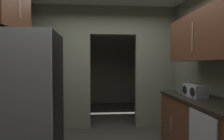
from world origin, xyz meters
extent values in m
cube|color=gray|center=(-0.96, 1.67, 1.35)|extent=(1.21, 0.12, 2.70)
cube|color=gray|center=(1.11, 1.67, 1.35)|extent=(0.91, 0.12, 2.70)
cube|color=gray|center=(0.15, 1.67, 2.39)|extent=(1.02, 0.12, 0.62)
cube|color=gray|center=(0.00, 4.42, 1.35)|extent=(3.13, 0.10, 2.70)
cube|color=gray|center=(-1.52, 3.05, 1.35)|extent=(0.10, 2.74, 2.70)
cube|color=gray|center=(1.52, 3.05, 1.35)|extent=(0.10, 2.74, 2.70)
cube|color=black|center=(-1.14, -0.13, 0.91)|extent=(0.86, 0.72, 1.81)
cube|color=#B7BABC|center=(-1.14, -0.51, 0.91)|extent=(0.86, 0.03, 1.81)
cube|color=brown|center=(1.25, -0.10, 0.45)|extent=(0.59, 1.77, 0.90)
cube|color=black|center=(1.25, -0.10, 0.92)|extent=(0.63, 1.77, 0.04)
cylinder|color=#B7BABC|center=(0.94, 0.29, 0.49)|extent=(0.01, 0.01, 0.22)
cube|color=brown|center=(1.25, -0.10, 1.80)|extent=(0.34, 1.59, 0.66)
cylinder|color=#B7BABC|center=(1.07, -0.10, 1.80)|extent=(0.01, 0.01, 0.40)
cube|color=#B2B2B7|center=(1.22, 0.10, 1.03)|extent=(0.20, 0.40, 0.18)
cylinder|color=#262626|center=(1.22, 0.10, 1.14)|extent=(0.02, 0.28, 0.02)
cylinder|color=black|center=(1.11, -0.02, 1.03)|extent=(0.01, 0.13, 0.13)
cylinder|color=black|center=(1.11, 0.22, 1.03)|extent=(0.01, 0.13, 0.13)
cube|color=gold|center=(1.20, 0.48, 0.95)|extent=(0.12, 0.17, 0.01)
cube|color=beige|center=(1.22, 0.48, 0.97)|extent=(0.13, 0.17, 0.03)
cube|color=#2D609E|center=(1.20, 0.47, 0.98)|extent=(0.13, 0.13, 0.01)
camera|label=1|loc=(-0.24, -2.64, 1.42)|focal=31.14mm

